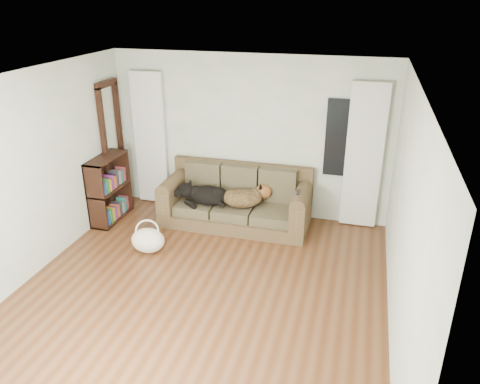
% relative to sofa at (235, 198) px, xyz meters
% --- Properties ---
extents(floor, '(5.00, 5.00, 0.00)m').
position_rel_sofa_xyz_m(floor, '(0.09, -1.97, -0.45)').
color(floor, '#4A2813').
rests_on(floor, ground).
extents(ceiling, '(5.00, 5.00, 0.00)m').
position_rel_sofa_xyz_m(ceiling, '(0.09, -1.97, 2.15)').
color(ceiling, white).
rests_on(ceiling, ground).
extents(wall_back, '(4.50, 0.04, 2.60)m').
position_rel_sofa_xyz_m(wall_back, '(0.09, 0.53, 0.85)').
color(wall_back, silver).
rests_on(wall_back, ground).
extents(wall_left, '(0.04, 5.00, 2.60)m').
position_rel_sofa_xyz_m(wall_left, '(-2.16, -1.97, 0.85)').
color(wall_left, silver).
rests_on(wall_left, ground).
extents(wall_right, '(0.04, 5.00, 2.60)m').
position_rel_sofa_xyz_m(wall_right, '(2.34, -1.97, 0.85)').
color(wall_right, silver).
rests_on(wall_right, ground).
extents(curtain_left, '(0.55, 0.08, 2.25)m').
position_rel_sofa_xyz_m(curtain_left, '(-1.61, 0.45, 0.70)').
color(curtain_left, silver).
rests_on(curtain_left, ground).
extents(curtain_right, '(0.55, 0.08, 2.25)m').
position_rel_sofa_xyz_m(curtain_right, '(1.89, 0.45, 0.70)').
color(curtain_right, silver).
rests_on(curtain_right, ground).
extents(window_pane, '(0.50, 0.03, 1.20)m').
position_rel_sofa_xyz_m(window_pane, '(1.54, 0.50, 0.95)').
color(window_pane, black).
rests_on(window_pane, wall_back).
extents(door_casing, '(0.07, 0.60, 2.10)m').
position_rel_sofa_xyz_m(door_casing, '(-2.11, 0.08, 0.60)').
color(door_casing, black).
rests_on(door_casing, ground).
extents(sofa, '(2.31, 1.00, 0.95)m').
position_rel_sofa_xyz_m(sofa, '(0.00, 0.00, 0.00)').
color(sofa, '#4D3824').
rests_on(sofa, floor).
extents(dog_black_lab, '(0.75, 0.59, 0.28)m').
position_rel_sofa_xyz_m(dog_black_lab, '(-0.46, -0.10, 0.03)').
color(dog_black_lab, black).
rests_on(dog_black_lab, sofa).
extents(dog_shepherd, '(0.74, 0.59, 0.29)m').
position_rel_sofa_xyz_m(dog_shepherd, '(0.16, -0.02, 0.04)').
color(dog_shepherd, black).
rests_on(dog_shepherd, sofa).
extents(tv_remote, '(0.06, 0.17, 0.02)m').
position_rel_sofa_xyz_m(tv_remote, '(1.00, -0.16, 0.28)').
color(tv_remote, black).
rests_on(tv_remote, sofa).
extents(tote_bag, '(0.51, 0.41, 0.35)m').
position_rel_sofa_xyz_m(tote_bag, '(-0.97, -1.18, -0.29)').
color(tote_bag, silver).
rests_on(tote_bag, floor).
extents(bookshelf, '(0.33, 0.86, 1.07)m').
position_rel_sofa_xyz_m(bookshelf, '(-2.00, -0.36, 0.05)').
color(bookshelf, black).
rests_on(bookshelf, floor).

